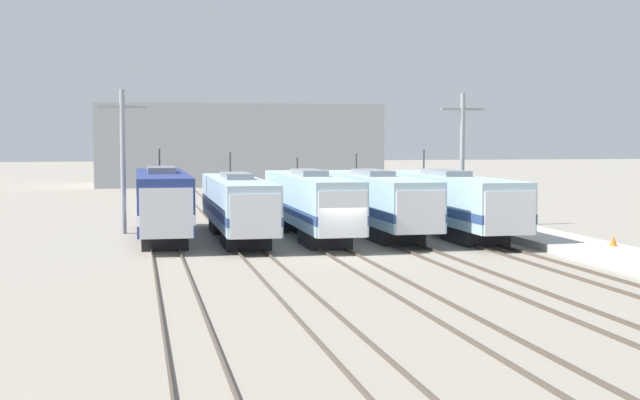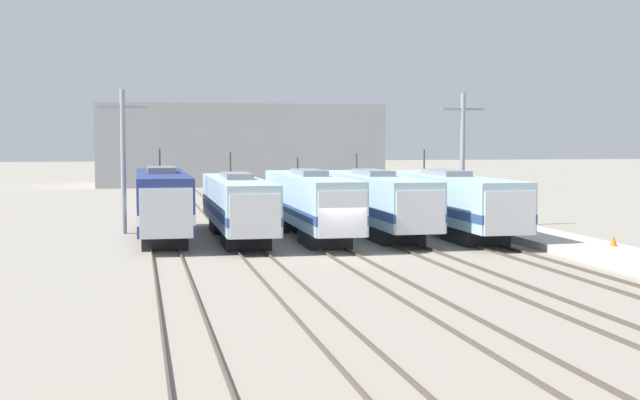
{
  "view_description": "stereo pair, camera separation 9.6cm",
  "coord_description": "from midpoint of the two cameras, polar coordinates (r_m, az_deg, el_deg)",
  "views": [
    {
      "loc": [
        -10.29,
        -44.08,
        6.0
      ],
      "look_at": [
        -0.33,
        4.17,
        2.62
      ],
      "focal_mm": 50.0,
      "sensor_mm": 36.0,
      "label": 1
    },
    {
      "loc": [
        -10.2,
        -44.1,
        6.0
      ],
      "look_at": [
        -0.33,
        4.17,
        2.62
      ],
      "focal_mm": 50.0,
      "sensor_mm": 36.0,
      "label": 2
    }
  ],
  "objects": [
    {
      "name": "ground_plane",
      "position": [
        45.66,
        1.51,
        -3.63
      ],
      "size": [
        400.0,
        400.0,
        0.0
      ],
      "primitive_type": "plane",
      "color": "gray"
    },
    {
      "name": "rail_pair_far_left",
      "position": [
        44.51,
        -9.66,
        -3.78
      ],
      "size": [
        1.5,
        120.0,
        0.15
      ],
      "color": "#4C4238",
      "rests_on": "ground_plane"
    },
    {
      "name": "rail_pair_center_left",
      "position": [
        44.86,
        -4.0,
        -3.67
      ],
      "size": [
        1.51,
        120.0,
        0.15
      ],
      "color": "#4C4238",
      "rests_on": "ground_plane"
    },
    {
      "name": "rail_pair_center",
      "position": [
        45.65,
        1.51,
        -3.53
      ],
      "size": [
        1.51,
        120.0,
        0.15
      ],
      "color": "#4C4238",
      "rests_on": "ground_plane"
    },
    {
      "name": "rail_pair_center_right",
      "position": [
        46.84,
        6.79,
        -3.37
      ],
      "size": [
        1.51,
        120.0,
        0.15
      ],
      "color": "#4C4238",
      "rests_on": "ground_plane"
    },
    {
      "name": "rail_pair_far_right",
      "position": [
        48.4,
        11.77,
        -3.19
      ],
      "size": [
        1.5,
        120.0,
        0.15
      ],
      "color": "#4C4238",
      "rests_on": "ground_plane"
    },
    {
      "name": "locomotive_far_left",
      "position": [
        53.77,
        -10.03,
        -0.16
      ],
      "size": [
        2.98,
        17.42,
        5.38
      ],
      "color": "black",
      "rests_on": "ground_plane"
    },
    {
      "name": "locomotive_center_left",
      "position": [
        53.0,
        -5.22,
        -0.35
      ],
      "size": [
        2.88,
        17.14,
        5.16
      ],
      "color": "#232326",
      "rests_on": "ground_plane"
    },
    {
      "name": "locomotive_center",
      "position": [
        53.73,
        -0.54,
        -0.2
      ],
      "size": [
        2.81,
        18.32,
        4.8
      ],
      "color": "#232326",
      "rests_on": "ground_plane"
    },
    {
      "name": "locomotive_center_right",
      "position": [
        56.3,
        3.57,
        -0.06
      ],
      "size": [
        2.98,
        19.71,
        5.02
      ],
      "color": "#232326",
      "rests_on": "ground_plane"
    },
    {
      "name": "locomotive_far_right",
      "position": [
        56.34,
        8.27,
        -0.09
      ],
      "size": [
        3.12,
        20.02,
        5.29
      ],
      "color": "#232326",
      "rests_on": "ground_plane"
    },
    {
      "name": "catenary_tower_left",
      "position": [
        57.58,
        -12.44,
        2.65
      ],
      "size": [
        3.05,
        0.33,
        9.12
      ],
      "color": "gray",
      "rests_on": "ground_plane"
    },
    {
      "name": "catenary_tower_right",
      "position": [
        61.54,
        9.16,
        2.77
      ],
      "size": [
        3.05,
        0.33,
        9.12
      ],
      "color": "gray",
      "rests_on": "ground_plane"
    },
    {
      "name": "platform",
      "position": [
        50.16,
        16.12,
        -2.85
      ],
      "size": [
        4.0,
        120.0,
        0.43
      ],
      "color": "#B7B5AD",
      "rests_on": "ground_plane"
    },
    {
      "name": "traffic_cone",
      "position": [
        48.94,
        18.33,
        -2.5
      ],
      "size": [
        0.38,
        0.38,
        0.54
      ],
      "color": "orange",
      "rests_on": "platform"
    },
    {
      "name": "depot_building",
      "position": [
        118.72,
        -5.25,
        3.53
      ],
      "size": [
        36.27,
        15.23,
        10.44
      ],
      "color": "#9EA3A8",
      "rests_on": "ground_plane"
    }
  ]
}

